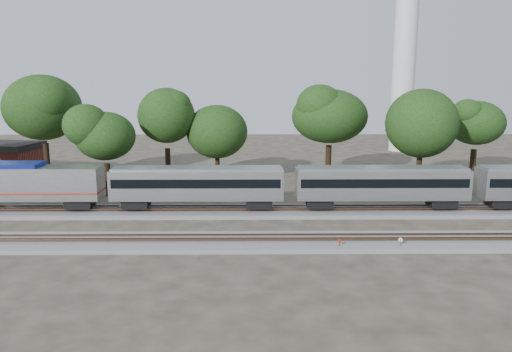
# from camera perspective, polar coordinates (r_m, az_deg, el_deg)

# --- Properties ---
(ground) EXTENTS (160.00, 160.00, 0.00)m
(ground) POSITION_cam_1_polar(r_m,az_deg,el_deg) (47.15, -0.33, -6.23)
(ground) COLOR #383328
(ground) RESTS_ON ground
(track_far) EXTENTS (160.00, 5.00, 0.73)m
(track_far) POSITION_cam_1_polar(r_m,az_deg,el_deg) (52.85, -0.35, -4.06)
(track_far) COLOR slate
(track_far) RESTS_ON ground
(track_near) EXTENTS (160.00, 5.00, 0.73)m
(track_near) POSITION_cam_1_polar(r_m,az_deg,el_deg) (43.29, -0.31, -7.56)
(track_near) COLOR slate
(track_near) RESTS_ON ground
(train) EXTENTS (112.20, 3.21, 4.73)m
(train) POSITION_cam_1_polar(r_m,az_deg,el_deg) (57.14, 23.68, -0.69)
(train) COLOR silver
(train) RESTS_ON ground
(switch_stand_red) EXTENTS (0.32, 0.07, 1.00)m
(switch_stand_red) POSITION_cam_1_polar(r_m,az_deg,el_deg) (42.20, 9.54, -7.60)
(switch_stand_red) COLOR #512D19
(switch_stand_red) RESTS_ON ground
(switch_stand_white) EXTENTS (0.34, 0.15, 1.09)m
(switch_stand_white) POSITION_cam_1_polar(r_m,az_deg,el_deg) (43.38, 16.16, -7.29)
(switch_stand_white) COLOR #512D19
(switch_stand_white) RESTS_ON ground
(switch_lever) EXTENTS (0.55, 0.40, 0.30)m
(switch_lever) POSITION_cam_1_polar(r_m,az_deg,el_deg) (41.70, 7.16, -8.47)
(switch_lever) COLOR #512D19
(switch_lever) RESTS_ON ground
(brick_building) EXTENTS (11.07, 8.75, 4.77)m
(brick_building) POSITION_cam_1_polar(r_m,az_deg,el_deg) (81.76, -26.89, 1.76)
(brick_building) COLOR maroon
(brick_building) RESTS_ON ground
(tree_1) EXTENTS (10.40, 10.40, 14.66)m
(tree_1) POSITION_cam_1_polar(r_m,az_deg,el_deg) (71.57, -23.20, 7.19)
(tree_1) COLOR black
(tree_1) RESTS_ON ground
(tree_2) EXTENTS (7.37, 7.37, 10.39)m
(tree_2) POSITION_cam_1_polar(r_m,az_deg,el_deg) (62.20, -16.87, 4.37)
(tree_2) COLOR black
(tree_2) RESTS_ON ground
(tree_3) EXTENTS (9.42, 9.42, 13.28)m
(tree_3) POSITION_cam_1_polar(r_m,az_deg,el_deg) (65.78, -10.20, 6.80)
(tree_3) COLOR black
(tree_3) RESTS_ON ground
(tree_4) EXTENTS (7.18, 7.18, 10.12)m
(tree_4) POSITION_cam_1_polar(r_m,az_deg,el_deg) (66.27, -4.49, 5.05)
(tree_4) COLOR black
(tree_4) RESTS_ON ground
(tree_5) EXTENTS (8.97, 8.97, 12.65)m
(tree_5) POSITION_cam_1_polar(r_m,az_deg,el_deg) (70.13, 8.40, 6.76)
(tree_5) COLOR black
(tree_5) RESTS_ON ground
(tree_6) EXTENTS (8.70, 8.70, 12.26)m
(tree_6) POSITION_cam_1_polar(r_m,az_deg,el_deg) (64.85, 18.41, 5.71)
(tree_6) COLOR black
(tree_6) RESTS_ON ground
(tree_7) EXTENTS (8.09, 8.09, 11.40)m
(tree_7) POSITION_cam_1_polar(r_m,az_deg,el_deg) (75.16, 23.86, 5.55)
(tree_7) COLOR black
(tree_7) RESTS_ON ground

